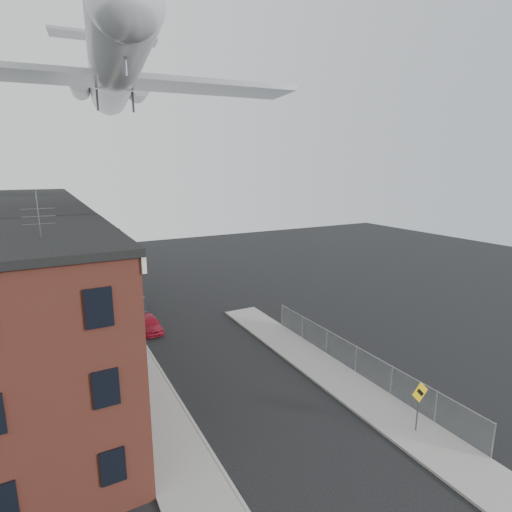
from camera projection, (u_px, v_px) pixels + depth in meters
The scene contains 19 objects.
ground at pixel (313, 457), 18.36m from camera, with size 120.00×120.00×0.00m, color black.
sidewalk_left at pixel (108, 313), 36.44m from camera, with size 3.00×62.00×0.12m, color gray.
sidewalk_right at pixel (327, 371), 26.05m from camera, with size 3.00×26.00×0.12m, color gray.
curb_left at pixel (124, 310), 37.11m from camera, with size 0.15×62.00×0.14m, color gray.
curb_right at pixel (309, 376), 25.38m from camera, with size 0.15×26.00×0.14m, color gray.
corner_building at pixel (3, 349), 17.72m from camera, with size 10.31×12.30×12.15m.
row_house_a at pixel (14, 292), 25.91m from camera, with size 11.98×7.00×10.30m.
row_house_b at pixel (19, 269), 31.93m from camera, with size 11.98×7.00×10.30m.
row_house_c at pixel (22, 253), 37.95m from camera, with size 11.98×7.00×10.30m.
row_house_d at pixel (24, 241), 43.97m from camera, with size 11.98×7.00×10.30m.
row_house_e at pixel (25, 233), 50.00m from camera, with size 11.98×7.00×10.30m.
chainlink_fence at pixel (356, 359), 25.68m from camera, with size 0.06×18.06×1.90m.
warning_sign at pixel (419, 399), 19.66m from camera, with size 1.10×0.11×2.80m.
utility_pole at pixel (113, 281), 30.24m from camera, with size 1.80×0.26×9.00m.
street_tree at pixel (101, 268), 39.19m from camera, with size 3.22×3.20×5.20m.
car_near at pixel (149, 324), 32.43m from camera, with size 1.54×3.83×1.31m, color maroon.
car_mid at pixel (138, 306), 36.63m from camera, with size 1.33×3.83×1.26m, color black.
car_far at pixel (123, 280), 45.24m from camera, with size 1.76×4.33×1.26m, color gray.
airplane at pixel (114, 70), 29.77m from camera, with size 26.39×30.14×8.68m.
Camera 1 is at (-9.87, -12.79, 12.99)m, focal length 28.00 mm.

